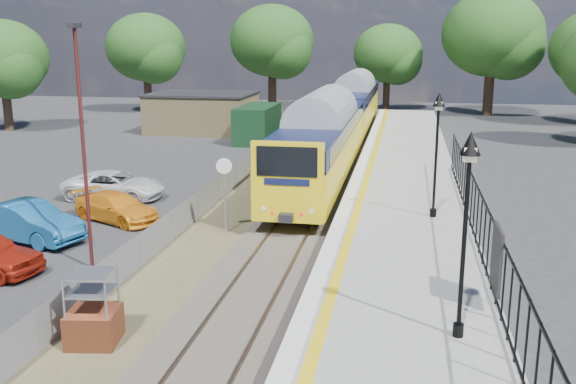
% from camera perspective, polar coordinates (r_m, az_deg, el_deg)
% --- Properties ---
extents(ground, '(120.00, 120.00, 0.00)m').
position_cam_1_polar(ground, '(19.54, -2.66, -8.66)').
color(ground, '#2D2D30').
rests_on(ground, ground).
extents(track_bed, '(5.90, 80.00, 0.29)m').
position_cam_1_polar(track_bed, '(28.61, 0.78, -1.23)').
color(track_bed, '#473F38').
rests_on(track_bed, ground).
extents(platform, '(5.00, 70.00, 0.90)m').
position_cam_1_polar(platform, '(26.53, 10.17, -1.83)').
color(platform, gray).
rests_on(platform, ground).
extents(platform_edge, '(0.90, 70.00, 0.01)m').
position_cam_1_polar(platform_edge, '(26.49, 5.75, -0.69)').
color(platform_edge, silver).
rests_on(platform_edge, platform).
extents(victorian_lamp_south, '(0.44, 0.44, 4.60)m').
position_cam_1_polar(victorian_lamp_south, '(14.02, 15.68, 0.36)').
color(victorian_lamp_south, black).
rests_on(victorian_lamp_south, platform).
extents(victorian_lamp_north, '(0.44, 0.44, 4.60)m').
position_cam_1_polar(victorian_lamp_north, '(23.84, 13.17, 5.75)').
color(victorian_lamp_north, black).
rests_on(victorian_lamp_north, platform).
extents(palisade_fence, '(0.12, 26.00, 2.00)m').
position_cam_1_polar(palisade_fence, '(20.74, 16.68, -2.55)').
color(palisade_fence, black).
rests_on(palisade_fence, platform).
extents(wire_fence, '(0.06, 52.00, 1.20)m').
position_cam_1_polar(wire_fence, '(31.50, -5.20, 1.04)').
color(wire_fence, '#999EA3').
rests_on(wire_fence, ground).
extents(outbuilding, '(10.80, 10.10, 3.12)m').
position_cam_1_polar(outbuilding, '(51.42, -6.72, 6.87)').
color(outbuilding, tan).
rests_on(outbuilding, ground).
extents(tree_line, '(56.80, 43.80, 11.88)m').
position_cam_1_polar(tree_line, '(59.68, 7.98, 12.63)').
color(tree_line, '#332319').
rests_on(tree_line, ground).
extents(train, '(2.82, 40.83, 3.51)m').
position_cam_1_polar(train, '(43.32, 4.89, 6.78)').
color(train, yellow).
rests_on(train, ground).
extents(brick_plinth, '(1.35, 1.35, 1.91)m').
position_cam_1_polar(brick_plinth, '(16.59, -16.96, -10.00)').
color(brick_plinth, brown).
rests_on(brick_plinth, ground).
extents(speed_sign, '(0.59, 0.19, 3.00)m').
position_cam_1_polar(speed_sign, '(24.38, -5.66, 0.87)').
color(speed_sign, '#999EA3').
rests_on(speed_sign, ground).
extents(carpark_lamp, '(0.25, 0.50, 7.82)m').
position_cam_1_polar(carpark_lamp, '(21.13, -17.80, 4.81)').
color(carpark_lamp, '#441816').
rests_on(carpark_lamp, ground).
extents(car_blue, '(4.75, 2.79, 1.48)m').
position_cam_1_polar(car_blue, '(25.70, -22.10, -2.46)').
color(car_blue, '#165287').
rests_on(car_blue, ground).
extents(car_yellow, '(4.37, 3.18, 1.18)m').
position_cam_1_polar(car_yellow, '(27.37, -15.01, -1.31)').
color(car_yellow, orange).
rests_on(car_yellow, ground).
extents(car_white, '(4.74, 2.21, 1.31)m').
position_cam_1_polar(car_white, '(31.13, -15.20, 0.57)').
color(car_white, white).
rests_on(car_white, ground).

